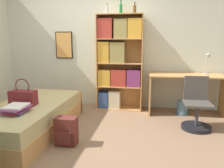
{
  "coord_description": "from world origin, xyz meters",
  "views": [
    {
      "loc": [
        1.09,
        -2.92,
        1.37
      ],
      "look_at": [
        0.54,
        0.2,
        0.75
      ],
      "focal_mm": 35.0,
      "sensor_mm": 36.0,
      "label": 1
    }
  ],
  "objects_px": {
    "bookcase": "(117,61)",
    "bottle_green": "(107,10)",
    "book_stack_on_bed": "(16,109)",
    "desk": "(187,86)",
    "handbag": "(23,97)",
    "desk_chair": "(196,112)",
    "bed": "(31,117)",
    "backpack": "(66,131)",
    "bottle_clear": "(135,9)",
    "waste_bin": "(182,108)",
    "bottle_brown": "(121,9)",
    "desk_lamp": "(209,58)"
  },
  "relations": [
    {
      "from": "bottle_brown",
      "to": "bed",
      "type": "bearing_deg",
      "value": -129.36
    },
    {
      "from": "bottle_clear",
      "to": "waste_bin",
      "type": "xyz_separation_m",
      "value": [
        0.95,
        -0.19,
        -1.84
      ]
    },
    {
      "from": "handbag",
      "to": "bottle_green",
      "type": "relative_size",
      "value": 2.0
    },
    {
      "from": "bed",
      "to": "handbag",
      "type": "distance_m",
      "value": 0.35
    },
    {
      "from": "desk",
      "to": "desk_chair",
      "type": "relative_size",
      "value": 1.7
    },
    {
      "from": "backpack",
      "to": "waste_bin",
      "type": "height_order",
      "value": "backpack"
    },
    {
      "from": "desk_chair",
      "to": "waste_bin",
      "type": "xyz_separation_m",
      "value": [
        -0.12,
        0.65,
        -0.13
      ]
    },
    {
      "from": "handbag",
      "to": "desk_chair",
      "type": "xyz_separation_m",
      "value": [
        2.59,
        0.64,
        -0.29
      ]
    },
    {
      "from": "bookcase",
      "to": "desk_chair",
      "type": "height_order",
      "value": "bookcase"
    },
    {
      "from": "bottle_clear",
      "to": "desk_chair",
      "type": "xyz_separation_m",
      "value": [
        1.08,
        -0.84,
        -1.71
      ]
    },
    {
      "from": "book_stack_on_bed",
      "to": "bottle_clear",
      "type": "relative_size",
      "value": 1.91
    },
    {
      "from": "bed",
      "to": "desk",
      "type": "xyz_separation_m",
      "value": [
        2.48,
        1.27,
        0.33
      ]
    },
    {
      "from": "bottle_clear",
      "to": "bed",
      "type": "bearing_deg",
      "value": -136.26
    },
    {
      "from": "bed",
      "to": "desk_lamp",
      "type": "height_order",
      "value": "desk_lamp"
    },
    {
      "from": "bottle_clear",
      "to": "bookcase",
      "type": "bearing_deg",
      "value": -179.23
    },
    {
      "from": "bottle_clear",
      "to": "desk",
      "type": "height_order",
      "value": "bottle_clear"
    },
    {
      "from": "bottle_clear",
      "to": "desk_chair",
      "type": "bearing_deg",
      "value": -37.92
    },
    {
      "from": "book_stack_on_bed",
      "to": "bottle_green",
      "type": "height_order",
      "value": "bottle_green"
    },
    {
      "from": "handbag",
      "to": "desk_lamp",
      "type": "xyz_separation_m",
      "value": [
        2.91,
        1.45,
        0.51
      ]
    },
    {
      "from": "bottle_brown",
      "to": "waste_bin",
      "type": "bearing_deg",
      "value": -11.21
    },
    {
      "from": "bottle_green",
      "to": "waste_bin",
      "type": "relative_size",
      "value": 0.75
    },
    {
      "from": "handbag",
      "to": "desk_lamp",
      "type": "distance_m",
      "value": 3.29
    },
    {
      "from": "handbag",
      "to": "bookcase",
      "type": "height_order",
      "value": "bookcase"
    },
    {
      "from": "desk",
      "to": "waste_bin",
      "type": "distance_m",
      "value": 0.42
    },
    {
      "from": "handbag",
      "to": "backpack",
      "type": "xyz_separation_m",
      "value": [
        0.77,
        -0.27,
        -0.37
      ]
    },
    {
      "from": "book_stack_on_bed",
      "to": "desk",
      "type": "bearing_deg",
      "value": 34.95
    },
    {
      "from": "desk",
      "to": "backpack",
      "type": "relative_size",
      "value": 3.67
    },
    {
      "from": "bookcase",
      "to": "bottle_clear",
      "type": "height_order",
      "value": "bottle_clear"
    },
    {
      "from": "handbag",
      "to": "bookcase",
      "type": "bearing_deg",
      "value": 51.05
    },
    {
      "from": "desk",
      "to": "waste_bin",
      "type": "relative_size",
      "value": 5.23
    },
    {
      "from": "bottle_clear",
      "to": "desk",
      "type": "xyz_separation_m",
      "value": [
        1.02,
        -0.13,
        -1.42
      ]
    },
    {
      "from": "backpack",
      "to": "bookcase",
      "type": "bearing_deg",
      "value": 76.36
    },
    {
      "from": "bed",
      "to": "bookcase",
      "type": "relative_size",
      "value": 1.08
    },
    {
      "from": "book_stack_on_bed",
      "to": "bottle_brown",
      "type": "height_order",
      "value": "bottle_brown"
    },
    {
      "from": "waste_bin",
      "to": "bookcase",
      "type": "bearing_deg",
      "value": 171.75
    },
    {
      "from": "bottle_brown",
      "to": "waste_bin",
      "type": "relative_size",
      "value": 0.99
    },
    {
      "from": "bookcase",
      "to": "desk",
      "type": "relative_size",
      "value": 1.35
    },
    {
      "from": "book_stack_on_bed",
      "to": "bookcase",
      "type": "bearing_deg",
      "value": 59.33
    },
    {
      "from": "bottle_brown",
      "to": "desk_chair",
      "type": "relative_size",
      "value": 0.32
    },
    {
      "from": "book_stack_on_bed",
      "to": "backpack",
      "type": "height_order",
      "value": "book_stack_on_bed"
    },
    {
      "from": "bottle_brown",
      "to": "desk",
      "type": "xyz_separation_m",
      "value": [
        1.29,
        -0.18,
        -1.45
      ]
    },
    {
      "from": "bottle_clear",
      "to": "desk_chair",
      "type": "height_order",
      "value": "bottle_clear"
    },
    {
      "from": "book_stack_on_bed",
      "to": "desk_chair",
      "type": "distance_m",
      "value": 2.68
    },
    {
      "from": "bed",
      "to": "bottle_green",
      "type": "xyz_separation_m",
      "value": [
        0.93,
        1.41,
        1.75
      ]
    },
    {
      "from": "bookcase",
      "to": "bottle_green",
      "type": "height_order",
      "value": "bottle_green"
    },
    {
      "from": "handbag",
      "to": "waste_bin",
      "type": "bearing_deg",
      "value": 27.48
    },
    {
      "from": "bookcase",
      "to": "backpack",
      "type": "xyz_separation_m",
      "value": [
        -0.42,
        -1.74,
        -0.8
      ]
    },
    {
      "from": "book_stack_on_bed",
      "to": "bottle_clear",
      "type": "height_order",
      "value": "bottle_clear"
    },
    {
      "from": "bed",
      "to": "bookcase",
      "type": "xyz_separation_m",
      "value": [
        1.13,
        1.39,
        0.77
      ]
    },
    {
      "from": "bottle_green",
      "to": "bookcase",
      "type": "bearing_deg",
      "value": -3.44
    }
  ]
}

